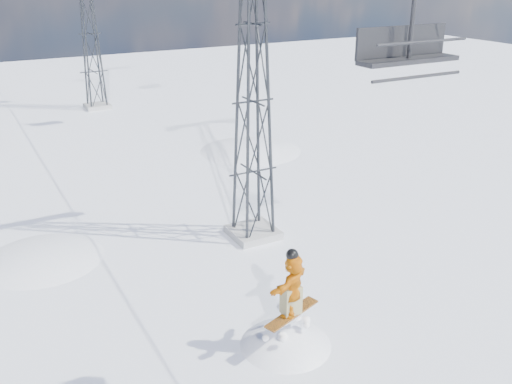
% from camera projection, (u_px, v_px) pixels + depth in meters
% --- Properties ---
extents(ground, '(120.00, 120.00, 0.00)m').
position_uv_depth(ground, '(362.00, 351.00, 16.12)').
color(ground, white).
rests_on(ground, ground).
extents(snow_terrain, '(39.00, 37.00, 22.00)m').
position_uv_depth(snow_terrain, '(71.00, 311.00, 34.89)').
color(snow_terrain, white).
rests_on(snow_terrain, ground).
extents(lift_tower_near, '(5.20, 1.80, 11.43)m').
position_uv_depth(lift_tower_near, '(253.00, 102.00, 20.97)').
color(lift_tower_near, '#999999').
rests_on(lift_tower_near, ground).
extents(lift_tower_far, '(5.20, 1.80, 11.43)m').
position_uv_depth(lift_tower_far, '(90.00, 34.00, 41.35)').
color(lift_tower_far, '#999999').
rests_on(lift_tower_far, ground).
extents(lift_chair_near, '(2.10, 0.60, 2.61)m').
position_uv_depth(lift_chair_near, '(407.00, 47.00, 10.52)').
color(lift_chair_near, black).
rests_on(lift_chair_near, ground).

